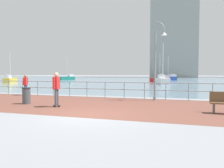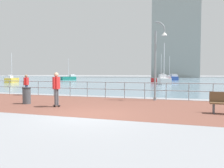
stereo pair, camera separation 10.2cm
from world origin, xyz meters
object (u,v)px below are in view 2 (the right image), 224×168
lamppost (158,57)px  skateboarder (56,86)px  sailboat_teal (69,78)px  sailboat_red (12,80)px  trash_bin (27,96)px  sailboat_white (164,80)px  sailboat_yellow (170,78)px  bystander (26,83)px  sailboat_navy (162,80)px

lamppost → skateboarder: (-4.72, -4.17, -1.68)m
sailboat_teal → sailboat_red: 17.01m
trash_bin → sailboat_teal: sailboat_teal is taller
sailboat_white → sailboat_red: 26.83m
skateboarder → trash_bin: (-2.21, 0.46, -0.60)m
trash_bin → sailboat_yellow: 43.11m
lamppost → sailboat_red: bearing=147.1°
skateboarder → sailboat_yellow: bearing=84.7°
bystander → sailboat_navy: bearing=72.6°
sailboat_white → sailboat_red: (-26.71, -2.56, -0.09)m
skateboarder → sailboat_red: size_ratio=0.33×
skateboarder → sailboat_white: 24.91m
skateboarder → sailboat_teal: 43.98m
sailboat_yellow → sailboat_white: bearing=-90.8°
lamppost → trash_bin: 8.18m
sailboat_yellow → sailboat_navy: sailboat_yellow is taller
lamppost → skateboarder: 6.52m
lamppost → sailboat_yellow: size_ratio=0.87×
lamppost → sailboat_white: (-0.97, 20.46, -2.15)m
trash_bin → bystander: bearing=129.2°
sailboat_yellow → lamppost: bearing=-89.0°
sailboat_white → sailboat_yellow: bearing=89.2°
lamppost → sailboat_yellow: 39.02m
lamppost → sailboat_navy: sailboat_navy is taller
trash_bin → sailboat_navy: 31.22m
skateboarder → sailboat_teal: size_ratio=0.32×
lamppost → sailboat_teal: bearing=126.0°
skateboarder → sailboat_yellow: sailboat_yellow is taller
bystander → sailboat_red: 24.87m
sailboat_navy → sailboat_teal: size_ratio=0.96×
sailboat_teal → skateboarder: bearing=-62.2°
bystander → trash_bin: bystander is taller
bystander → sailboat_red: size_ratio=0.30×
sailboat_navy → sailboat_red: bearing=-160.5°
trash_bin → sailboat_teal: size_ratio=0.17×
bystander → sailboat_teal: (-15.08, 34.48, -0.42)m
skateboarder → sailboat_white: (3.76, 24.62, -0.46)m
trash_bin → sailboat_yellow: size_ratio=0.16×
bystander → sailboat_white: 22.20m
sailboat_white → sailboat_navy: 6.67m
bystander → sailboat_yellow: size_ratio=0.28×
skateboarder → sailboat_teal: (-20.51, 38.90, -0.55)m
trash_bin → lamppost: bearing=28.2°
bystander → sailboat_teal: sailboat_teal is taller
skateboarder → sailboat_navy: 31.39m
sailboat_red → sailboat_white: bearing=5.5°
skateboarder → sailboat_red: bearing=136.1°
bystander → sailboat_red: bearing=134.8°
trash_bin → sailboat_red: sailboat_red is taller
sailboat_navy → sailboat_teal: (-23.49, 7.66, 0.02)m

